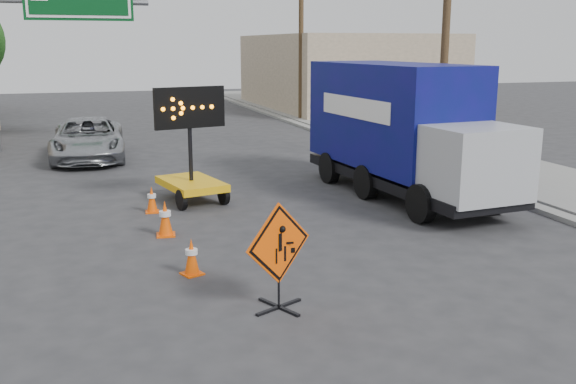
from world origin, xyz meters
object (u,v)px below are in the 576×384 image
construction_sign (279,253)px  arrow_board (191,176)px  box_truck (402,137)px  pickup_truck (88,139)px

construction_sign → arrow_board: (-0.06, 7.40, -0.23)m
construction_sign → box_truck: bearing=24.3°
arrow_board → pickup_truck: (-2.39, 7.43, 0.07)m
arrow_board → box_truck: (5.50, -1.13, 0.93)m
box_truck → pickup_truck: bearing=128.4°
pickup_truck → box_truck: (7.89, -8.55, 0.86)m
arrow_board → pickup_truck: 7.80m
pickup_truck → box_truck: bearing=-44.4°
box_truck → construction_sign: bearing=-135.2°
construction_sign → box_truck: box_truck is taller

